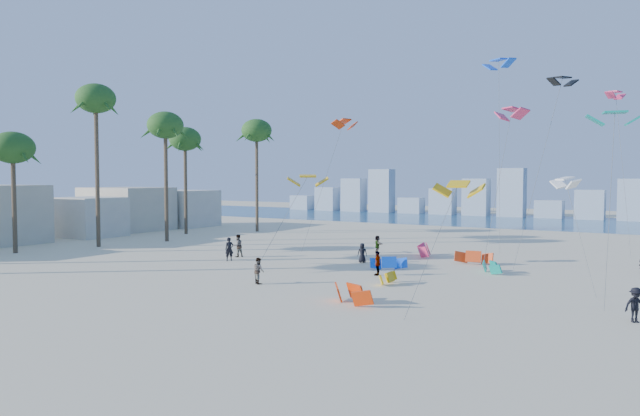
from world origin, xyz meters
The scene contains 10 objects.
ground centered at (0.00, 0.00, 0.00)m, with size 220.00×220.00×0.00m, color beige.
ocean centered at (0.00, 72.00, 0.01)m, with size 220.00×220.00×0.00m, color navy.
kitesurfer_near centered at (-5.26, 15.33, 0.95)m, with size 0.69×0.46×1.90m, color black.
kitesurfer_mid centered at (3.05, 8.44, 0.84)m, with size 0.82×0.64×1.68m, color gray.
kitesurfers_far centered at (7.65, 18.27, 0.85)m, with size 31.37×17.70×1.92m.
grounded_kites centered at (10.22, 18.74, 0.46)m, with size 9.54×22.44×1.05m.
flying_kites centered at (14.59, 24.40, 11.59)m, with size 36.60×36.97×18.16m.
palm_row centered at (-22.41, 16.16, 11.77)m, with size 9.43×44.80×15.85m.
beachfront_buildings centered at (-33.69, 20.82, 2.67)m, with size 11.50×43.00×6.00m.
distant_skyline centered at (-1.19, 82.00, 3.09)m, with size 85.00×3.00×8.40m.
Camera 1 is at (25.58, -20.75, 6.76)m, focal length 32.55 mm.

